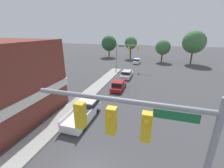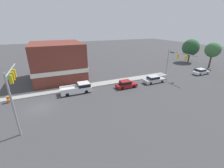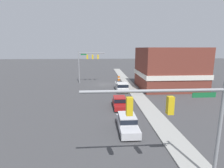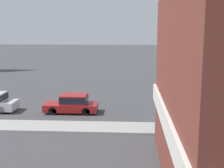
% 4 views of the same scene
% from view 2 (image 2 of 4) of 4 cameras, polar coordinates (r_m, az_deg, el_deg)
% --- Properties ---
extents(ground_plane, '(200.00, 200.00, 0.00)m').
position_cam_2_polar(ground_plane, '(26.58, -25.38, -7.99)').
color(ground_plane, '#424244').
extents(sidewalk_curb, '(2.40, 60.00, 0.14)m').
position_cam_2_polar(sidewalk_curb, '(31.72, -25.36, -3.10)').
color(sidewalk_curb, '#9E9E99').
rests_on(sidewalk_curb, ground).
extents(near_signal_assembly, '(6.37, 0.49, 7.69)m').
position_cam_2_polar(near_signal_assembly, '(21.07, -33.74, -0.33)').
color(near_signal_assembly, gray).
rests_on(near_signal_assembly, ground).
extents(far_signal_assembly, '(8.35, 0.49, 6.56)m').
position_cam_2_polar(far_signal_assembly, '(40.19, 23.23, 9.23)').
color(far_signal_assembly, gray).
rests_on(far_signal_assembly, ground).
extents(car_lead, '(1.83, 4.36, 1.52)m').
position_cam_2_polar(car_lead, '(31.16, 5.31, 0.02)').
color(car_lead, black).
rests_on(car_lead, ground).
extents(car_distant, '(1.75, 4.55, 1.51)m').
position_cam_2_polar(car_distant, '(46.10, 30.80, 4.15)').
color(car_distant, black).
rests_on(car_distant, ground).
extents(car_second_ahead, '(1.85, 4.90, 1.59)m').
position_cam_2_polar(car_second_ahead, '(34.97, 15.60, 1.78)').
color(car_second_ahead, black).
rests_on(car_second_ahead, ground).
extents(pickup_truck_parked, '(2.13, 5.72, 1.84)m').
position_cam_2_polar(pickup_truck_parked, '(29.43, -12.61, -1.51)').
color(pickup_truck_parked, black).
rests_on(pickup_truck_parked, ground).
extents(construction_barrel, '(0.61, 0.61, 1.14)m').
position_cam_2_polar(construction_barrel, '(30.59, -34.66, -4.81)').
color(construction_barrel, orange).
rests_on(construction_barrel, ground).
extents(corner_brick_building, '(12.54, 11.47, 8.49)m').
position_cam_2_polar(corner_brick_building, '(38.00, -19.85, 8.04)').
color(corner_brick_building, brown).
rests_on(corner_brick_building, ground).
extents(backdrop_tree_left_far, '(5.56, 5.56, 7.77)m').
position_cam_2_polar(backdrop_tree_left_far, '(59.40, 27.78, 12.18)').
color(backdrop_tree_left_far, '#4C3823').
rests_on(backdrop_tree_left_far, ground).
extents(backdrop_tree_left_mid, '(4.31, 4.31, 7.57)m').
position_cam_2_polar(backdrop_tree_left_mid, '(53.78, 34.03, 10.70)').
color(backdrop_tree_left_mid, '#4C3823').
rests_on(backdrop_tree_left_mid, ground).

